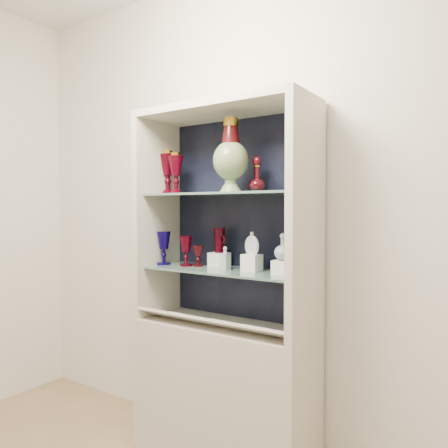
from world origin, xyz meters
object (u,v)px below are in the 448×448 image
Objects in this scene: ruby_decanter_b at (256,173)px; clear_square_bottle at (225,258)px; enamel_urn at (231,155)px; lidded_bowl at (295,181)px; ruby_decanter_a at (257,172)px; ruby_goblet_small at (198,256)px; clear_round_decanter at (283,247)px; cameo_medallion at (303,242)px; ruby_pitcher at (219,240)px; pedestal_lamp_right at (176,173)px; ruby_goblet_tall at (186,251)px; cobalt_goblet at (164,248)px; flat_flask at (252,243)px; pedestal_lamp_left at (168,173)px.

ruby_decanter_b reaches higher than clear_square_bottle.
enamel_urn is 0.40m from lidded_bowl.
ruby_goblet_small is (-0.42, 0.04, -0.46)m from ruby_decanter_a.
ruby_goblet_small is at bearing 166.22° from enamel_urn.
clear_square_bottle is at bearing 177.20° from ruby_decanter_a.
cameo_medallion is (0.08, 0.07, 0.03)m from clear_round_decanter.
ruby_decanter_b is (-0.06, 0.09, 0.00)m from ruby_decanter_a.
ruby_pitcher is 0.52m from cameo_medallion.
pedestal_lamp_right is 0.51m from ruby_decanter_b.
clear_square_bottle is (0.21, -0.03, 0.00)m from ruby_goblet_small.
ruby_decanter_a reaches higher than ruby_goblet_small.
ruby_decanter_a is 0.43m from cameo_medallion.
clear_square_bottle is (0.28, -0.00, -0.02)m from ruby_goblet_tall.
ruby_decanter_a is 0.62m from ruby_goblet_small.
ruby_goblet_tall is 1.46× the size of ruby_goblet_small.
pedestal_lamp_right is at bearing -178.00° from clear_round_decanter.
cameo_medallion is (0.76, 0.09, -0.38)m from pedestal_lamp_right.
clear_square_bottle is (0.11, -0.10, -0.09)m from ruby_pitcher.
cobalt_goblet is 0.58m from flat_flask.
enamel_urn reaches higher than lidded_bowl.
enamel_urn is 3.23× the size of ruby_goblet_small.
cameo_medallion reaches higher than ruby_goblet_small.
ruby_decanter_a is (0.65, -0.05, -0.03)m from pedestal_lamp_left.
ruby_decanter_a reaches higher than ruby_goblet_tall.
clear_square_bottle is (-0.06, 0.03, -0.55)m from enamel_urn.
ruby_pitcher is 0.44m from clear_round_decanter.
ruby_pitcher reaches higher than cobalt_goblet.
ruby_decanter_b is 0.37m from flat_flask.
ruby_pitcher is 1.13× the size of clear_square_bottle.
enamel_urn is at bearing -148.18° from cameo_medallion.
ruby_decanter_b is 0.43m from clear_round_decanter.
pedestal_lamp_left is 2.97× the size of lidded_bowl.
ruby_goblet_small is (0.07, 0.03, -0.03)m from ruby_goblet_tall.
flat_flask is at bearing -155.65° from cameo_medallion.
ruby_decanter_a is 1.58× the size of cameo_medallion.
flat_flask is (0.15, 0.04, 0.09)m from clear_square_bottle.
pedestal_lamp_right is 1.89× the size of cameo_medallion.
ruby_goblet_small is (0.24, -0.01, -0.49)m from pedestal_lamp_left.
ruby_decanter_a is 1.53× the size of clear_round_decanter.
ruby_decanter_b is (0.09, 0.11, -0.09)m from enamel_urn.
pedestal_lamp_right is 0.80m from clear_round_decanter.
lidded_bowl is at bearing 8.30° from ruby_pitcher.
pedestal_lamp_left reaches higher than cobalt_goblet.
ruby_pitcher is (0.10, 0.07, 0.09)m from ruby_goblet_small.
ruby_pitcher is at bearing 137.07° from clear_square_bottle.
lidded_bowl is at bearing -3.65° from ruby_goblet_tall.
clear_square_bottle is 1.00× the size of cameo_medallion.
lidded_bowl is 0.70× the size of cameo_medallion.
pedestal_lamp_right is 0.42m from enamel_urn.
ruby_pitcher is (-0.31, 0.11, -0.37)m from ruby_decanter_a.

